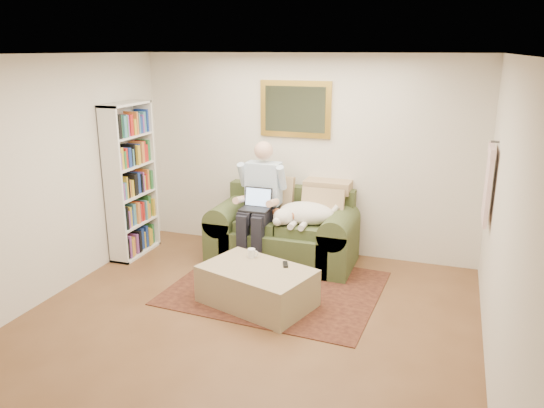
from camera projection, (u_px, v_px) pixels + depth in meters
The scene contains 12 objects.
room_shell at pixel (245, 197), 4.99m from camera, with size 4.51×5.00×2.61m.
rug at pixel (276, 288), 6.09m from camera, with size 2.30×1.84×0.01m, color black.
sofa at pixel (283, 237), 6.81m from camera, with size 1.83×0.93×1.10m.
seated_man at pixel (258, 205), 6.62m from camera, with size 0.60×0.86×1.54m, color #8CB0D8, non-canonical shape.
laptop at pixel (256, 203), 6.54m from camera, with size 0.36×0.28×0.26m.
sleeping_dog at pixel (307, 213), 6.52m from camera, with size 0.75×0.47×0.28m, color white, non-canonical shape.
ottoman at pixel (257, 286), 5.66m from camera, with size 1.15×0.73×0.42m, color tan.
coffee_mug at pixel (251, 253), 5.87m from camera, with size 0.08×0.08×0.10m, color white.
tv_remote at pixel (285, 264), 5.67m from camera, with size 0.05×0.15×0.02m, color black.
bookshelf at pixel (131, 181), 6.87m from camera, with size 0.28×0.80×2.00m, color white, non-canonical shape.
wall_mirror at pixel (295, 109), 6.79m from camera, with size 0.94×0.04×0.72m.
hanging_shirt at pixel (488, 180), 5.42m from camera, with size 0.06×0.52×0.90m, color beige, non-canonical shape.
Camera 1 is at (1.81, -4.11, 2.65)m, focal length 35.00 mm.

